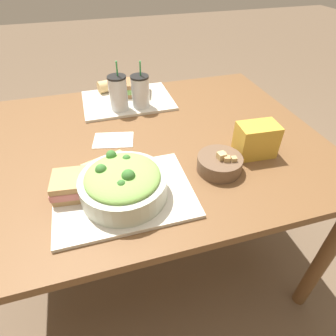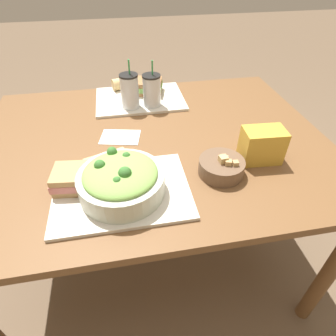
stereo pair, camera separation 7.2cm
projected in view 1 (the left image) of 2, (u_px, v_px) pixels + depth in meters
name	position (u px, v px, depth m)	size (l,w,h in m)	color
ground_plane	(153.00, 252.00, 1.61)	(12.00, 12.00, 0.00)	brown
dining_table	(148.00, 158.00, 1.18)	(1.39, 1.05, 0.77)	brown
tray_near	(124.00, 195.00, 0.87)	(0.42, 0.31, 0.01)	beige
tray_far	(128.00, 100.00, 1.37)	(0.42, 0.31, 0.01)	beige
salad_bowl	(123.00, 183.00, 0.83)	(0.26, 0.26, 0.12)	beige
soup_bowl	(220.00, 163.00, 0.96)	(0.15, 0.15, 0.08)	brown
sandwich_near	(75.00, 185.00, 0.85)	(0.14, 0.12, 0.06)	tan
baguette_near	(104.00, 165.00, 0.93)	(0.15, 0.10, 0.06)	tan
sandwich_far	(135.00, 88.00, 1.39)	(0.16, 0.15, 0.06)	olive
baguette_far	(110.00, 85.00, 1.42)	(0.13, 0.08, 0.06)	tan
drink_cup_dark	(118.00, 94.00, 1.25)	(0.08, 0.08, 0.22)	silver
drink_cup_red	(140.00, 92.00, 1.27)	(0.08, 0.08, 0.21)	silver
chip_bag	(256.00, 140.00, 1.01)	(0.15, 0.10, 0.12)	gold
napkin_folded	(113.00, 140.00, 1.11)	(0.17, 0.14, 0.00)	white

